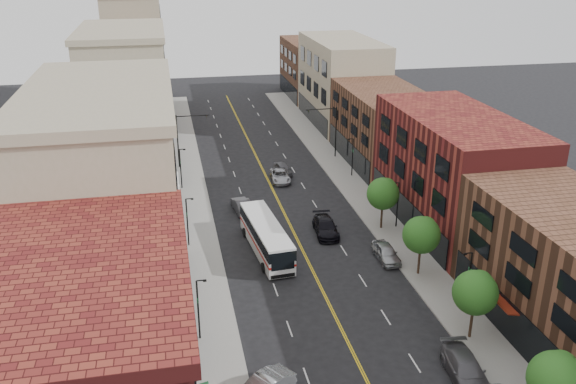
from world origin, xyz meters
TOP-DOWN VIEW (x-y plane):
  - sidewalk_left at (-10.00, 35.00)m, footprint 4.00×110.00m
  - sidewalk_right at (10.00, 35.00)m, footprint 4.00×110.00m
  - bldg_l_tanoffice at (-17.00, 13.00)m, footprint 10.00×22.00m
  - bldg_l_white at (-17.00, 31.00)m, footprint 10.00×14.00m
  - bldg_l_far_a at (-17.00, 48.00)m, footprint 10.00×20.00m
  - bldg_l_far_b at (-17.00, 68.00)m, footprint 10.00×20.00m
  - bldg_l_far_c at (-17.00, 86.00)m, footprint 10.00×16.00m
  - bldg_r_mid at (17.00, 24.00)m, footprint 10.00×22.00m
  - bldg_r_far_a at (17.00, 45.00)m, footprint 10.00×20.00m
  - bldg_r_far_b at (17.00, 66.00)m, footprint 10.00×22.00m
  - bldg_r_far_c at (17.00, 86.00)m, footprint 10.00×18.00m
  - tree_r_0 at (9.39, -5.93)m, footprint 3.40×3.40m
  - tree_r_1 at (9.39, 4.07)m, footprint 3.40×3.40m
  - tree_r_2 at (9.39, 14.07)m, footprint 3.40×3.40m
  - tree_r_3 at (9.39, 24.07)m, footprint 3.40×3.40m
  - lamp_l_1 at (-10.95, 8.00)m, footprint 0.81×0.55m
  - lamp_l_2 at (-10.95, 24.00)m, footprint 0.81×0.55m
  - lamp_l_3 at (-10.95, 40.00)m, footprint 0.81×0.55m
  - lamp_r_1 at (10.95, 8.00)m, footprint 0.81×0.55m
  - lamp_r_2 at (10.95, 24.00)m, footprint 0.81×0.55m
  - lamp_r_3 at (10.95, 40.00)m, footprint 0.81×0.55m
  - signal_mast_left at (-10.27, 48.00)m, footprint 4.49×0.18m
  - signal_mast_right at (10.27, 48.00)m, footprint 4.49×0.18m
  - city_bus at (-3.57, 21.34)m, footprint 3.62×11.95m
  - car_parked_mid at (6.71, -0.41)m, footprint 2.88×5.88m
  - car_parked_far at (7.40, 17.31)m, footprint 1.86×4.53m
  - car_lane_behind at (-4.61, 31.53)m, footprint 2.16×4.89m
  - car_lane_a at (3.19, 24.00)m, footprint 2.62×5.62m
  - car_lane_b at (1.50, 40.26)m, footprint 2.70×5.24m
  - car_lane_c at (2.32, 42.72)m, footprint 2.14×4.35m

SIDE VIEW (x-z plane):
  - sidewalk_left at x=-10.00m, z-range 0.00..0.15m
  - sidewalk_right at x=10.00m, z-range 0.00..0.15m
  - car_lane_b at x=1.50m, z-range 0.00..1.41m
  - car_lane_c at x=2.32m, z-range 0.00..1.43m
  - car_parked_far at x=7.40m, z-range 0.00..1.54m
  - car_lane_behind at x=-4.61m, z-range 0.00..1.56m
  - car_lane_a at x=3.19m, z-range 0.00..1.59m
  - car_parked_mid at x=6.71m, z-range 0.00..1.65m
  - city_bus at x=-3.57m, z-range 0.25..3.27m
  - lamp_l_1 at x=-10.95m, z-range 0.45..5.50m
  - lamp_l_2 at x=-10.95m, z-range 0.45..5.50m
  - lamp_l_3 at x=-10.95m, z-range 0.45..5.50m
  - lamp_r_1 at x=10.95m, z-range 0.45..5.50m
  - lamp_r_2 at x=10.95m, z-range 0.45..5.50m
  - lamp_r_3 at x=10.95m, z-range 0.45..5.50m
  - bldg_l_white at x=-17.00m, z-range 0.00..8.00m
  - tree_r_0 at x=9.39m, z-range 1.33..6.92m
  - tree_r_1 at x=9.39m, z-range 1.33..6.92m
  - tree_r_2 at x=9.39m, z-range 1.33..6.92m
  - tree_r_3 at x=9.39m, z-range 1.33..6.92m
  - signal_mast_left at x=-10.27m, z-range 1.05..8.25m
  - signal_mast_right at x=10.27m, z-range 1.05..8.25m
  - bldg_r_far_a at x=17.00m, z-range 0.00..10.00m
  - bldg_r_far_c at x=17.00m, z-range 0.00..11.00m
  - bldg_r_mid at x=17.00m, z-range 0.00..12.00m
  - bldg_r_far_b at x=17.00m, z-range 0.00..14.00m
  - bldg_l_far_b at x=-17.00m, z-range 0.00..15.00m
  - bldg_l_tanoffice at x=-17.00m, z-range 0.00..18.00m
  - bldg_l_far_a at x=-17.00m, z-range 0.00..18.00m
  - bldg_l_far_c at x=-17.00m, z-range 0.00..20.00m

